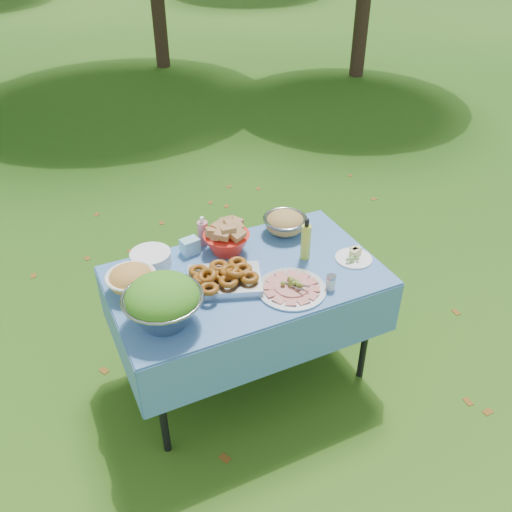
{
  "coord_description": "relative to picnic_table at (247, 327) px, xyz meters",
  "views": [
    {
      "loc": [
        -0.97,
        -2.16,
        2.52
      ],
      "look_at": [
        0.06,
        0.0,
        0.86
      ],
      "focal_mm": 38.0,
      "sensor_mm": 36.0,
      "label": 1
    }
  ],
  "objects": [
    {
      "name": "salad_bowl",
      "position": [
        -0.52,
        -0.18,
        0.51
      ],
      "size": [
        0.44,
        0.44,
        0.25
      ],
      "primitive_type": null,
      "rotation": [
        0.0,
        0.0,
        -0.14
      ],
      "color": "gray",
      "rests_on": "picnic_table"
    },
    {
      "name": "charcuterie_platter",
      "position": [
        0.16,
        -0.23,
        0.42
      ],
      "size": [
        0.44,
        0.44,
        0.08
      ],
      "primitive_type": "cylinder",
      "rotation": [
        0.0,
        0.0,
        0.23
      ],
      "color": "silver",
      "rests_on": "picnic_table"
    },
    {
      "name": "oil_bottle",
      "position": [
        0.37,
        0.0,
        0.51
      ],
      "size": [
        0.07,
        0.07,
        0.25
      ],
      "primitive_type": "cylinder",
      "rotation": [
        0.0,
        0.0,
        0.33
      ],
      "color": "#BFD139",
      "rests_on": "picnic_table"
    },
    {
      "name": "picnic_table",
      "position": [
        0.0,
        0.0,
        0.0
      ],
      "size": [
        1.46,
        0.86,
        0.76
      ],
      "primitive_type": "cube",
      "color": "#7DB4F1",
      "rests_on": "ground"
    },
    {
      "name": "cheese_plate",
      "position": [
        0.61,
        -0.13,
        0.41
      ],
      "size": [
        0.21,
        0.21,
        0.06
      ],
      "primitive_type": "cylinder",
      "rotation": [
        0.0,
        0.0,
        -0.0
      ],
      "color": "white",
      "rests_on": "picnic_table"
    },
    {
      "name": "plate_stack",
      "position": [
        -0.44,
        0.31,
        0.42
      ],
      "size": [
        0.28,
        0.28,
        0.08
      ],
      "primitive_type": "cylinder",
      "rotation": [
        0.0,
        0.0,
        -0.26
      ],
      "color": "white",
      "rests_on": "picnic_table"
    },
    {
      "name": "pasta_bowl_steel",
      "position": [
        0.39,
        0.29,
        0.45
      ],
      "size": [
        0.32,
        0.32,
        0.14
      ],
      "primitive_type": null,
      "rotation": [
        0.0,
        0.0,
        0.27
      ],
      "color": "gray",
      "rests_on": "picnic_table"
    },
    {
      "name": "ground",
      "position": [
        0.0,
        0.0,
        -0.38
      ],
      "size": [
        80.0,
        80.0,
        0.0
      ],
      "primitive_type": "plane",
      "color": "#0C3509",
      "rests_on": "ground"
    },
    {
      "name": "wipes_box",
      "position": [
        -0.2,
        0.33,
        0.43
      ],
      "size": [
        0.11,
        0.09,
        0.09
      ],
      "primitive_type": "cube",
      "rotation": [
        0.0,
        0.0,
        0.18
      ],
      "color": "#92D2ED",
      "rests_on": "picnic_table"
    },
    {
      "name": "shaker",
      "position": [
        0.35,
        -0.3,
        0.42
      ],
      "size": [
        0.07,
        0.07,
        0.08
      ],
      "primitive_type": "cylinder",
      "rotation": [
        0.0,
        0.0,
        -0.38
      ],
      "color": "silver",
      "rests_on": "picnic_table"
    },
    {
      "name": "sanitizer_bottle",
      "position": [
        -0.1,
        0.39,
        0.47
      ],
      "size": [
        0.07,
        0.07,
        0.18
      ],
      "primitive_type": "cylinder",
      "rotation": [
        0.0,
        0.0,
        -0.18
      ],
      "color": "#CE7A83",
      "rests_on": "picnic_table"
    },
    {
      "name": "bread_bowl",
      "position": [
        -0.01,
        0.25,
        0.47
      ],
      "size": [
        0.34,
        0.34,
        0.18
      ],
      "primitive_type": null,
      "rotation": [
        0.0,
        0.0,
        0.34
      ],
      "color": "red",
      "rests_on": "picnic_table"
    },
    {
      "name": "pasta_bowl_white",
      "position": [
        -0.59,
        0.13,
        0.45
      ],
      "size": [
        0.3,
        0.3,
        0.14
      ],
      "primitive_type": null,
      "rotation": [
        0.0,
        0.0,
        -0.22
      ],
      "color": "white",
      "rests_on": "picnic_table"
    },
    {
      "name": "fried_tray",
      "position": [
        -0.14,
        -0.03,
        0.43
      ],
      "size": [
        0.46,
        0.39,
        0.09
      ],
      "primitive_type": "cube",
      "rotation": [
        0.0,
        0.0,
        -0.35
      ],
      "color": "#BABBBF",
      "rests_on": "picnic_table"
    }
  ]
}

